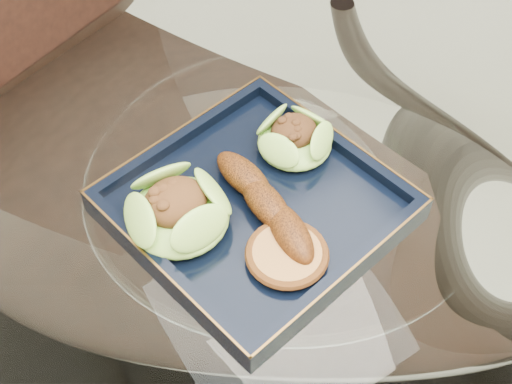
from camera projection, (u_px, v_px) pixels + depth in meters
dining_table at (280, 287)px, 0.92m from camera, size 1.13×1.13×0.77m
dining_chair at (122, 183)px, 1.07m from camera, size 0.58×0.58×1.02m
navy_plate at (256, 209)px, 0.79m from camera, size 0.32×0.32×0.02m
lettuce_wrap_left at (178, 213)px, 0.74m from camera, size 0.14×0.14×0.04m
lettuce_wrap_right at (295, 140)px, 0.82m from camera, size 0.09×0.09×0.03m
roasted_plantain at (266, 204)px, 0.76m from camera, size 0.04×0.17×0.03m
crumb_patty at (287, 255)px, 0.73m from camera, size 0.10×0.10×0.01m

